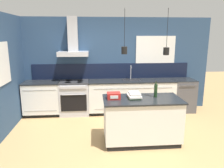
{
  "coord_description": "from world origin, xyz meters",
  "views": [
    {
      "loc": [
        -0.52,
        -4.1,
        2.14
      ],
      "look_at": [
        -0.1,
        0.66,
        1.05
      ],
      "focal_mm": 35.0,
      "sensor_mm": 36.0,
      "label": 1
    }
  ],
  "objects_px": {
    "oven_range": "(75,98)",
    "book_stack": "(134,95)",
    "red_supply_box": "(114,96)",
    "bottle_on_island": "(156,90)",
    "dishwasher": "(183,95)"
  },
  "relations": [
    {
      "from": "oven_range",
      "to": "book_stack",
      "type": "height_order",
      "value": "book_stack"
    },
    {
      "from": "book_stack",
      "to": "red_supply_box",
      "type": "xyz_separation_m",
      "value": [
        -0.41,
        -0.01,
        0.01
      ]
    },
    {
      "from": "red_supply_box",
      "to": "dishwasher",
      "type": "bearing_deg",
      "value": 38.71
    },
    {
      "from": "oven_range",
      "to": "book_stack",
      "type": "xyz_separation_m",
      "value": [
        1.32,
        -1.69,
        0.51
      ]
    },
    {
      "from": "oven_range",
      "to": "bottle_on_island",
      "type": "height_order",
      "value": "bottle_on_island"
    },
    {
      "from": "dishwasher",
      "to": "book_stack",
      "type": "xyz_separation_m",
      "value": [
        -1.73,
        -1.7,
        0.51
      ]
    },
    {
      "from": "oven_range",
      "to": "dishwasher",
      "type": "xyz_separation_m",
      "value": [
        3.04,
        0.0,
        0.0
      ]
    },
    {
      "from": "bottle_on_island",
      "to": "red_supply_box",
      "type": "distance_m",
      "value": 0.85
    },
    {
      "from": "bottle_on_island",
      "to": "red_supply_box",
      "type": "bearing_deg",
      "value": -177.12
    },
    {
      "from": "bottle_on_island",
      "to": "oven_range",
      "type": "bearing_deg",
      "value": 136.5
    },
    {
      "from": "oven_range",
      "to": "red_supply_box",
      "type": "bearing_deg",
      "value": -61.98
    },
    {
      "from": "oven_range",
      "to": "bottle_on_island",
      "type": "relative_size",
      "value": 2.8
    },
    {
      "from": "oven_range",
      "to": "dishwasher",
      "type": "height_order",
      "value": "same"
    },
    {
      "from": "oven_range",
      "to": "book_stack",
      "type": "bearing_deg",
      "value": -52.1
    },
    {
      "from": "oven_range",
      "to": "red_supply_box",
      "type": "xyz_separation_m",
      "value": [
        0.91,
        -1.71,
        0.52
      ]
    }
  ]
}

